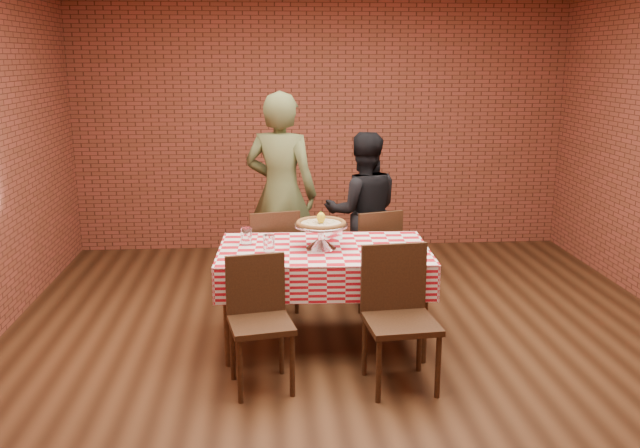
% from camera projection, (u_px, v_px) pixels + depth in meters
% --- Properties ---
extents(ground, '(6.00, 6.00, 0.00)m').
position_uv_depth(ground, '(354.00, 353.00, 5.09)').
color(ground, black).
rests_on(ground, ground).
extents(back_wall, '(5.50, 0.00, 5.50)m').
position_uv_depth(back_wall, '(322.00, 121.00, 7.65)').
color(back_wall, brown).
rests_on(back_wall, ground).
extents(table, '(1.58, 0.99, 0.75)m').
position_uv_depth(table, '(324.00, 296.00, 5.21)').
color(table, '#3D2412').
rests_on(table, ground).
extents(tablecloth, '(1.62, 1.02, 0.27)m').
position_uv_depth(tablecloth, '(324.00, 265.00, 5.15)').
color(tablecloth, red).
rests_on(tablecloth, table).
extents(pizza_stand, '(0.54, 0.54, 0.18)m').
position_uv_depth(pizza_stand, '(321.00, 236.00, 5.09)').
color(pizza_stand, silver).
rests_on(pizza_stand, tablecloth).
extents(pizza, '(0.49, 0.49, 0.03)m').
position_uv_depth(pizza, '(321.00, 224.00, 5.07)').
color(pizza, beige).
rests_on(pizza, pizza_stand).
extents(lemon, '(0.08, 0.08, 0.08)m').
position_uv_depth(lemon, '(321.00, 218.00, 5.06)').
color(lemon, yellow).
rests_on(lemon, pizza).
extents(water_glass_left, '(0.09, 0.09, 0.13)m').
position_uv_depth(water_glass_left, '(269.00, 244.00, 4.98)').
color(water_glass_left, white).
rests_on(water_glass_left, tablecloth).
extents(water_glass_right, '(0.09, 0.09, 0.13)m').
position_uv_depth(water_glass_right, '(246.00, 236.00, 5.19)').
color(water_glass_right, white).
rests_on(water_glass_right, tablecloth).
extents(side_plate, '(0.15, 0.15, 0.01)m').
position_uv_depth(side_plate, '(383.00, 249.00, 5.06)').
color(side_plate, white).
rests_on(side_plate, tablecloth).
extents(sweetener_packet_a, '(0.06, 0.06, 0.00)m').
position_uv_depth(sweetener_packet_a, '(403.00, 255.00, 4.93)').
color(sweetener_packet_a, white).
rests_on(sweetener_packet_a, tablecloth).
extents(sweetener_packet_b, '(0.06, 0.06, 0.00)m').
position_uv_depth(sweetener_packet_b, '(412.00, 253.00, 4.99)').
color(sweetener_packet_b, white).
rests_on(sweetener_packet_b, tablecloth).
extents(condiment_caddy, '(0.13, 0.12, 0.15)m').
position_uv_depth(condiment_caddy, '(334.00, 230.00, 5.36)').
color(condiment_caddy, silver).
rests_on(condiment_caddy, tablecloth).
extents(chair_near_left, '(0.47, 0.47, 0.88)m').
position_uv_depth(chair_near_left, '(261.00, 326.00, 4.47)').
color(chair_near_left, '#3D2412').
rests_on(chair_near_left, ground).
extents(chair_near_right, '(0.49, 0.49, 0.94)m').
position_uv_depth(chair_near_right, '(401.00, 321.00, 4.48)').
color(chair_near_right, '#3D2412').
rests_on(chair_near_right, ground).
extents(chair_far_left, '(0.50, 0.50, 0.91)m').
position_uv_depth(chair_far_left, '(271.00, 259.00, 5.91)').
color(chair_far_left, '#3D2412').
rests_on(chair_far_left, ground).
extents(chair_far_right, '(0.50, 0.50, 0.88)m').
position_uv_depth(chair_far_right, '(371.00, 257.00, 6.00)').
color(chair_far_right, '#3D2412').
rests_on(chair_far_right, ground).
extents(diner_olive, '(0.79, 0.65, 1.86)m').
position_uv_depth(diner_olive, '(281.00, 193.00, 6.27)').
color(diner_olive, '#4C5530').
rests_on(diner_olive, ground).
extents(diner_black, '(0.73, 0.57, 1.49)m').
position_uv_depth(diner_black, '(363.00, 212.00, 6.36)').
color(diner_black, black).
rests_on(diner_black, ground).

